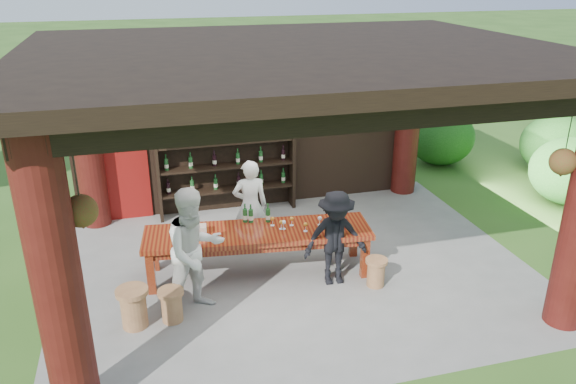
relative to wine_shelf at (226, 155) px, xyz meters
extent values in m
plane|color=#2D5119|center=(0.67, -2.45, -1.17)|extent=(90.00, 90.00, 0.00)
cube|color=slate|center=(0.67, -2.45, -1.22)|extent=(7.40, 5.90, 0.10)
cube|color=black|center=(0.67, 0.30, 0.48)|extent=(7.00, 0.18, 3.30)
cube|color=maroon|center=(-1.93, 0.20, -0.17)|extent=(0.95, 0.06, 2.00)
cylinder|color=#380C0A|center=(-2.48, -4.85, 0.48)|extent=(0.50, 0.50, 3.30)
cylinder|color=#380C0A|center=(-2.48, 0.10, 0.48)|extent=(0.50, 0.50, 3.30)
cylinder|color=#380C0A|center=(3.82, 0.10, 0.48)|extent=(0.50, 0.50, 3.30)
cube|color=black|center=(0.67, -4.85, 1.98)|extent=(6.70, 0.35, 0.35)
cube|color=black|center=(-2.48, -2.45, 1.98)|extent=(0.30, 5.20, 0.30)
cube|color=black|center=(3.82, -2.45, 1.98)|extent=(0.30, 5.20, 0.30)
cube|color=black|center=(0.67, -2.45, 2.23)|extent=(7.50, 6.00, 0.20)
cylinder|color=black|center=(-2.18, -4.65, 1.45)|extent=(0.01, 0.01, 0.75)
cone|color=black|center=(-2.18, -4.65, 1.00)|extent=(0.32, 0.32, 0.18)
sphere|color=#1E5919|center=(-2.18, -4.65, 1.11)|extent=(0.34, 0.34, 0.34)
cylinder|color=black|center=(3.52, -4.65, 1.45)|extent=(0.01, 0.01, 0.75)
cone|color=black|center=(3.52, -4.65, 1.00)|extent=(0.32, 0.32, 0.18)
sphere|color=#1E5919|center=(3.52, -4.65, 1.11)|extent=(0.34, 0.34, 0.34)
cube|color=#58140C|center=(0.07, -2.50, -0.46)|extent=(3.57, 1.30, 0.08)
cube|color=#58140C|center=(0.07, -2.50, -0.56)|extent=(3.36, 1.13, 0.12)
cube|color=#58140C|center=(-1.59, -2.65, -0.84)|extent=(0.13, 0.13, 0.67)
cube|color=#58140C|center=(1.64, -3.03, -0.84)|extent=(0.13, 0.13, 0.67)
cube|color=#58140C|center=(-1.51, -1.96, -0.84)|extent=(0.13, 0.13, 0.67)
cube|color=#58140C|center=(1.72, -2.34, -0.84)|extent=(0.13, 0.13, 0.67)
cylinder|color=brown|center=(-1.35, -3.43, -0.96)|extent=(0.29, 0.29, 0.42)
cylinder|color=brown|center=(-1.35, -3.43, -0.73)|extent=(0.36, 0.36, 0.06)
cylinder|color=brown|center=(1.71, -3.32, -0.98)|extent=(0.27, 0.27, 0.39)
cylinder|color=brown|center=(1.71, -3.32, -0.75)|extent=(0.34, 0.34, 0.05)
cylinder|color=brown|center=(-1.85, -3.43, -0.92)|extent=(0.34, 0.34, 0.50)
cylinder|color=brown|center=(-1.85, -3.43, -0.63)|extent=(0.44, 0.44, 0.07)
imported|color=white|center=(0.12, -1.65, -0.37)|extent=(0.60, 0.41, 1.60)
imported|color=silver|center=(-0.98, -3.25, -0.25)|extent=(1.09, 0.98, 1.84)
imported|color=black|center=(1.13, -3.06, -0.42)|extent=(1.00, 0.62, 1.50)
cube|color=#BF6672|center=(-0.84, -2.38, -0.35)|extent=(0.28, 0.21, 0.14)
ellipsoid|color=#194C14|center=(6.77, -1.36, -0.59)|extent=(1.60, 1.60, 1.36)
ellipsoid|color=#194C14|center=(5.47, 1.50, -0.59)|extent=(1.60, 1.60, 1.36)
ellipsoid|color=#194C14|center=(7.71, 0.22, -0.59)|extent=(1.60, 1.60, 1.36)
camera|label=1|loc=(-1.52, -10.12, 3.41)|focal=35.00mm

